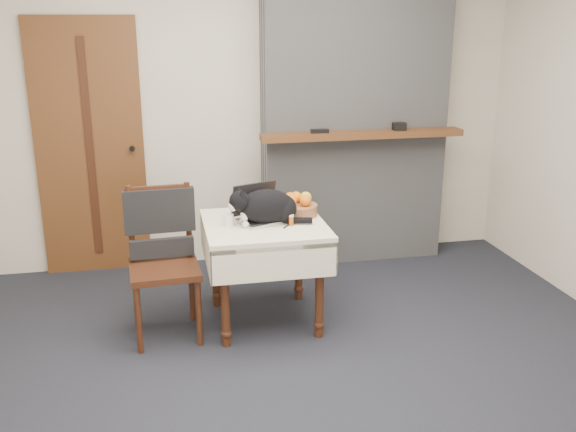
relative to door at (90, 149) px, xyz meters
name	(u,v)px	position (x,y,z in m)	size (l,w,h in m)	color
ground	(294,378)	(1.20, -1.97, -1.00)	(4.50, 4.50, 0.00)	black
room_shell	(277,58)	(1.20, -1.51, 0.76)	(4.52, 4.01, 2.61)	beige
door	(90,149)	(0.00, 0.00, 0.00)	(0.82, 0.10, 2.00)	brown
chimney	(355,105)	(2.10, -0.13, 0.30)	(1.62, 0.48, 2.60)	gray
side_table	(264,239)	(1.17, -1.21, -0.41)	(0.78, 0.78, 0.70)	#3D1E10
laptop	(260,211)	(1.15, -1.14, -0.24)	(0.40, 0.37, 0.24)	#B7B7BC
cat	(268,207)	(1.19, -1.23, -0.19)	(0.54, 0.25, 0.26)	black
cream_jar	(229,220)	(0.93, -1.22, -0.26)	(0.07, 0.07, 0.08)	white
pill_bottle	(291,220)	(1.32, -1.30, -0.26)	(0.04, 0.04, 0.07)	#AD4B15
fruit_basket	(298,206)	(1.42, -1.09, -0.24)	(0.26, 0.26, 0.15)	#9A643E
desk_clutter	(292,220)	(1.35, -1.20, -0.30)	(0.16, 0.02, 0.01)	black
chair	(162,241)	(0.50, -1.20, -0.38)	(0.46, 0.45, 0.97)	#3D1E10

